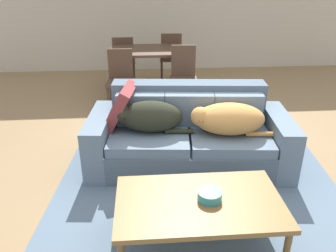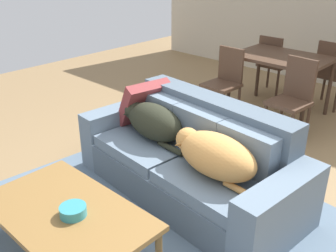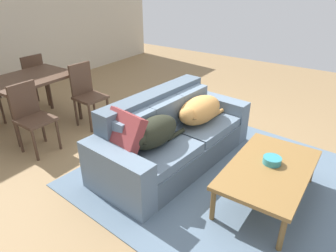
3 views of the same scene
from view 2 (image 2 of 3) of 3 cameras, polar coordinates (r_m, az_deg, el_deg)
The scene contains 13 objects.
ground_plane at distance 3.43m, azimuth 5.09°, elevation -11.79°, with size 10.00×10.00×0.00m, color olive.
area_rug at distance 3.15m, azimuth -7.26°, elevation -15.62°, with size 2.75×3.17×0.01m, color slate.
couch at distance 3.47m, azimuth 3.52°, elevation -5.01°, with size 2.18×1.09×0.83m.
dog_on_left_cushion at distance 3.57m, azimuth -2.27°, elevation 0.74°, with size 0.80×0.39×0.33m.
dog_on_right_cushion at distance 3.02m, azimuth 6.81°, elevation -4.16°, with size 0.87×0.45×0.32m.
throw_pillow_by_left_arm at distance 3.86m, azimuth -3.56°, elevation 3.40°, with size 0.11×0.48×0.48m, color brown.
coffee_table at distance 2.82m, azimuth -14.63°, elevation -12.54°, with size 1.24×0.74×0.40m.
bowl_on_coffee_table at distance 2.73m, azimuth -13.74°, elevation -11.99°, with size 0.18×0.18×0.07m, color teal.
dining_table at distance 5.27m, azimuth 16.29°, elevation 8.99°, with size 1.16×0.83×0.77m.
dining_chair_near_left at distance 5.01m, azimuth 8.32°, elevation 6.71°, with size 0.41×0.41×0.90m.
dining_chair_near_right at distance 4.58m, azimuth 17.83°, elevation 4.20°, with size 0.43×0.43×0.94m.
dining_chair_far_left at distance 6.00m, azimuth 15.06°, elevation 9.05°, with size 0.40×0.40×0.88m.
dining_chair_far_right at distance 5.71m, azimuth 22.79°, elevation 7.35°, with size 0.42×0.42×0.92m.
Camera 2 is at (1.66, -2.20, 2.04)m, focal length 41.59 mm.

